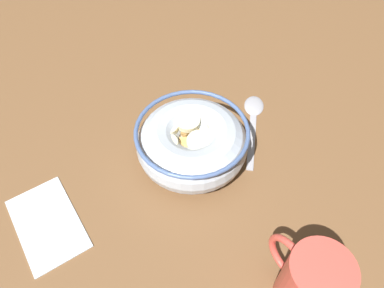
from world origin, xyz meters
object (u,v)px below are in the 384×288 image
cereal_bowl (192,142)px  spoon (254,113)px  folded_napkin (47,223)px  coffee_mug (310,283)px

cereal_bowl → spoon: bearing=-83.4°
cereal_bowl → spoon: size_ratio=1.24×
cereal_bowl → folded_napkin: cereal_bowl is taller
spoon → coffee_mug: (-24.77, 14.10, 4.41)cm
cereal_bowl → coffee_mug: size_ratio=1.65×
cereal_bowl → spoon: 13.51cm
cereal_bowl → coffee_mug: (-23.25, 1.01, 1.41)cm
cereal_bowl → spoon: cereal_bowl is taller
folded_napkin → cereal_bowl: bearing=-94.1°
cereal_bowl → coffee_mug: coffee_mug is taller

